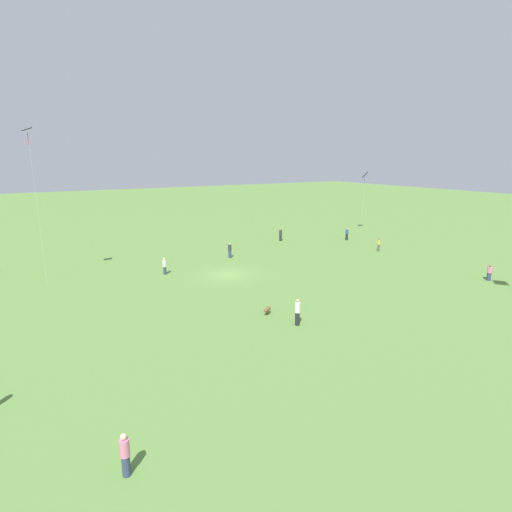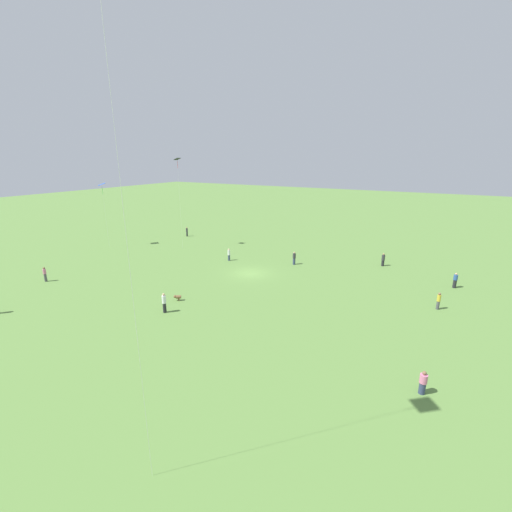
{
  "view_description": "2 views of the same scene",
  "coord_description": "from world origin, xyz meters",
  "px_view_note": "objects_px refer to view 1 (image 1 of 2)",
  "views": [
    {
      "loc": [
        16.97,
        34.46,
        11.37
      ],
      "look_at": [
        -2.3,
        1.69,
        1.99
      ],
      "focal_mm": 28.0,
      "sensor_mm": 36.0,
      "label": 1
    },
    {
      "loc": [
        -20.43,
        34.94,
        14.03
      ],
      "look_at": [
        -1.67,
        1.55,
        2.88
      ],
      "focal_mm": 24.0,
      "sensor_mm": 36.0,
      "label": 2
    }
  ],
  "objects_px": {
    "person_8": "(230,250)",
    "kite_0": "(365,176)",
    "person_1": "(165,266)",
    "dog_0": "(267,310)",
    "person_0": "(280,235)",
    "person_7": "(489,273)",
    "person_3": "(125,455)",
    "person_10": "(379,244)",
    "person_6": "(297,312)",
    "person_5": "(347,234)",
    "kite_1": "(28,138)"
  },
  "relations": [
    {
      "from": "person_7",
      "to": "dog_0",
      "type": "relative_size",
      "value": 2.13
    },
    {
      "from": "person_0",
      "to": "kite_0",
      "type": "height_order",
      "value": "kite_0"
    },
    {
      "from": "person_5",
      "to": "kite_0",
      "type": "height_order",
      "value": "kite_0"
    },
    {
      "from": "person_6",
      "to": "person_10",
      "type": "xyz_separation_m",
      "value": [
        -22.25,
        -13.28,
        -0.1
      ]
    },
    {
      "from": "person_3",
      "to": "person_8",
      "type": "bearing_deg",
      "value": 54.8
    },
    {
      "from": "person_1",
      "to": "person_3",
      "type": "xyz_separation_m",
      "value": [
        9.44,
        24.7,
        0.03
      ]
    },
    {
      "from": "person_10",
      "to": "person_0",
      "type": "bearing_deg",
      "value": -51.88
    },
    {
      "from": "person_6",
      "to": "person_8",
      "type": "height_order",
      "value": "person_6"
    },
    {
      "from": "person_1",
      "to": "kite_0",
      "type": "distance_m",
      "value": 35.98
    },
    {
      "from": "person_1",
      "to": "dog_0",
      "type": "xyz_separation_m",
      "value": [
        -3.2,
        14.19,
        -0.47
      ]
    },
    {
      "from": "person_5",
      "to": "person_10",
      "type": "xyz_separation_m",
      "value": [
        1.37,
        7.18,
        0.01
      ]
    },
    {
      "from": "kite_0",
      "to": "person_8",
      "type": "bearing_deg",
      "value": 4.38
    },
    {
      "from": "person_8",
      "to": "person_10",
      "type": "distance_m",
      "value": 18.7
    },
    {
      "from": "person_0",
      "to": "person_3",
      "type": "xyz_separation_m",
      "value": [
        28.71,
        32.66,
        0.02
      ]
    },
    {
      "from": "kite_0",
      "to": "person_6",
      "type": "bearing_deg",
      "value": 32.82
    },
    {
      "from": "person_7",
      "to": "person_8",
      "type": "bearing_deg",
      "value": -77.47
    },
    {
      "from": "person_1",
      "to": "person_7",
      "type": "distance_m",
      "value": 31.39
    },
    {
      "from": "person_6",
      "to": "person_10",
      "type": "bearing_deg",
      "value": -145.57
    },
    {
      "from": "person_3",
      "to": "kite_1",
      "type": "xyz_separation_m",
      "value": [
        0.99,
        -26.96,
        12.14
      ]
    },
    {
      "from": "person_0",
      "to": "person_1",
      "type": "height_order",
      "value": "person_0"
    },
    {
      "from": "person_1",
      "to": "person_7",
      "type": "relative_size",
      "value": 1.09
    },
    {
      "from": "person_0",
      "to": "person_3",
      "type": "bearing_deg",
      "value": 63.2
    },
    {
      "from": "kite_0",
      "to": "kite_1",
      "type": "distance_m",
      "value": 45.27
    },
    {
      "from": "person_3",
      "to": "person_6",
      "type": "xyz_separation_m",
      "value": [
        -13.46,
        -7.83,
        0.08
      ]
    },
    {
      "from": "kite_1",
      "to": "dog_0",
      "type": "bearing_deg",
      "value": 88.25
    },
    {
      "from": "person_7",
      "to": "person_8",
      "type": "distance_m",
      "value": 26.75
    },
    {
      "from": "person_8",
      "to": "kite_0",
      "type": "height_order",
      "value": "kite_0"
    },
    {
      "from": "person_10",
      "to": "kite_1",
      "type": "relative_size",
      "value": 0.12
    },
    {
      "from": "person_0",
      "to": "person_1",
      "type": "distance_m",
      "value": 20.85
    },
    {
      "from": "person_0",
      "to": "person_1",
      "type": "bearing_deg",
      "value": 36.96
    },
    {
      "from": "person_1",
      "to": "person_8",
      "type": "relative_size",
      "value": 0.97
    },
    {
      "from": "person_10",
      "to": "person_5",
      "type": "bearing_deg",
      "value": -93.92
    },
    {
      "from": "kite_0",
      "to": "person_3",
      "type": "bearing_deg",
      "value": 30.38
    },
    {
      "from": "kite_1",
      "to": "person_7",
      "type": "bearing_deg",
      "value": 109.95
    },
    {
      "from": "person_6",
      "to": "kite_1",
      "type": "height_order",
      "value": "kite_1"
    },
    {
      "from": "person_5",
      "to": "person_7",
      "type": "distance_m",
      "value": 21.29
    },
    {
      "from": "person_10",
      "to": "dog_0",
      "type": "xyz_separation_m",
      "value": [
        23.07,
        10.6,
        -0.47
      ]
    },
    {
      "from": "person_5",
      "to": "kite_1",
      "type": "relative_size",
      "value": 0.13
    },
    {
      "from": "person_6",
      "to": "kite_1",
      "type": "xyz_separation_m",
      "value": [
        14.45,
        -19.12,
        12.06
      ]
    },
    {
      "from": "person_7",
      "to": "kite_0",
      "type": "bearing_deg",
      "value": -136.15
    },
    {
      "from": "person_10",
      "to": "dog_0",
      "type": "height_order",
      "value": "person_10"
    },
    {
      "from": "person_6",
      "to": "dog_0",
      "type": "xyz_separation_m",
      "value": [
        0.82,
        -2.68,
        -0.57
      ]
    },
    {
      "from": "person_1",
      "to": "person_10",
      "type": "xyz_separation_m",
      "value": [
        -26.27,
        3.59,
        0.0
      ]
    },
    {
      "from": "person_5",
      "to": "person_8",
      "type": "height_order",
      "value": "person_8"
    },
    {
      "from": "person_1",
      "to": "person_10",
      "type": "relative_size",
      "value": 1.01
    },
    {
      "from": "kite_0",
      "to": "dog_0",
      "type": "xyz_separation_m",
      "value": [
        31.13,
        21.63,
        -8.24
      ]
    },
    {
      "from": "kite_0",
      "to": "person_0",
      "type": "bearing_deg",
      "value": -7.89
    },
    {
      "from": "person_6",
      "to": "kite_0",
      "type": "distance_m",
      "value": 39.6
    },
    {
      "from": "person_7",
      "to": "person_10",
      "type": "height_order",
      "value": "person_10"
    },
    {
      "from": "person_6",
      "to": "kite_0",
      "type": "xyz_separation_m",
      "value": [
        -30.31,
        -24.31,
        7.66
      ]
    }
  ]
}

